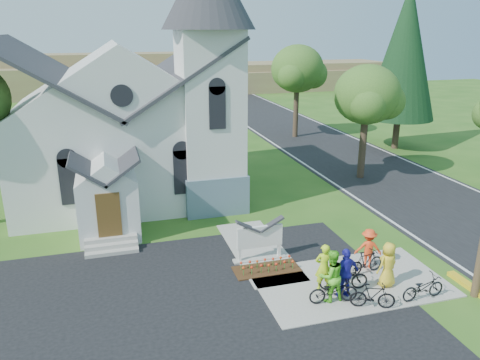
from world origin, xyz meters
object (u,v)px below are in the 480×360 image
object	(u,v)px
bike_2	(344,278)
cyclist_3	(368,248)
bike_3	(366,262)
bike_0	(333,291)
cyclist_1	(331,276)
cyclist_2	(345,273)
bike_4	(423,288)
cyclist_0	(324,267)
cyclist_4	(388,264)
church_sign	(260,237)
bike_1	(373,296)

from	to	relation	value
bike_2	cyclist_3	distance (m)	2.14
bike_3	bike_0	bearing A→B (deg)	114.54
cyclist_3	cyclist_1	bearing A→B (deg)	55.24
cyclist_2	bike_4	bearing A→B (deg)	147.96
cyclist_0	bike_0	world-z (taller)	cyclist_0
cyclist_1	cyclist_4	world-z (taller)	cyclist_1
bike_3	bike_4	xyz separation A→B (m)	(0.98, -2.13, -0.04)
cyclist_0	cyclist_3	distance (m)	2.64
church_sign	cyclist_3	distance (m)	4.29
bike_1	bike_2	size ratio (longest dim) A/B	0.85
cyclist_3	bike_4	size ratio (longest dim) A/B	0.96
cyclist_1	cyclist_2	xyz separation A→B (m)	(0.58, 0.06, -0.02)
cyclist_1	bike_2	bearing A→B (deg)	-150.93
bike_2	cyclist_3	xyz separation A→B (m)	(1.71, 1.24, 0.34)
cyclist_1	bike_4	bearing A→B (deg)	161.53
bike_2	bike_4	size ratio (longest dim) A/B	1.06
cyclist_2	bike_3	distance (m)	2.05
cyclist_0	bike_3	size ratio (longest dim) A/B	1.12
church_sign	bike_2	size ratio (longest dim) A/B	1.24
cyclist_3	cyclist_4	distance (m)	1.45
cyclist_2	bike_4	world-z (taller)	cyclist_2
cyclist_2	cyclist_3	bearing A→B (deg)	-151.29
bike_1	bike_2	xyz separation A→B (m)	(-0.37, 1.34, 0.01)
bike_0	bike_1	bearing A→B (deg)	-112.87
cyclist_0	bike_3	world-z (taller)	cyclist_0
cyclist_4	bike_4	world-z (taller)	cyclist_4
cyclist_3	bike_4	xyz separation A→B (m)	(0.64, -2.58, -0.37)
bike_0	cyclist_4	distance (m)	2.47
cyclist_4	bike_4	xyz separation A→B (m)	(0.71, -1.13, -0.42)
cyclist_0	bike_4	size ratio (longest dim) A/B	1.06
cyclist_4	bike_1	bearing A→B (deg)	29.13
church_sign	cyclist_1	size ratio (longest dim) A/B	1.17
cyclist_0	bike_1	distance (m)	1.93
church_sign	cyclist_4	size ratio (longest dim) A/B	1.28
bike_1	cyclist_4	xyz separation A→B (m)	(1.27, 1.13, 0.40)
church_sign	bike_1	bearing A→B (deg)	-59.96
bike_3	cyclist_4	distance (m)	1.10
bike_2	cyclist_4	xyz separation A→B (m)	(1.64, -0.21, 0.39)
cyclist_2	bike_3	bearing A→B (deg)	-154.57
bike_4	church_sign	bearing A→B (deg)	42.38
cyclist_0	cyclist_3	size ratio (longest dim) A/B	1.11
cyclist_1	cyclist_3	bearing A→B (deg)	-148.59
bike_0	cyclist_4	size ratio (longest dim) A/B	1.01
bike_4	bike_1	bearing A→B (deg)	86.56
cyclist_0	bike_0	distance (m)	0.99
cyclist_0	bike_4	world-z (taller)	cyclist_0
cyclist_4	bike_4	size ratio (longest dim) A/B	1.02
cyclist_0	cyclist_3	bearing A→B (deg)	-145.82
cyclist_2	cyclist_3	xyz separation A→B (m)	(1.91, 1.68, -0.11)
bike_2	church_sign	bearing A→B (deg)	45.25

